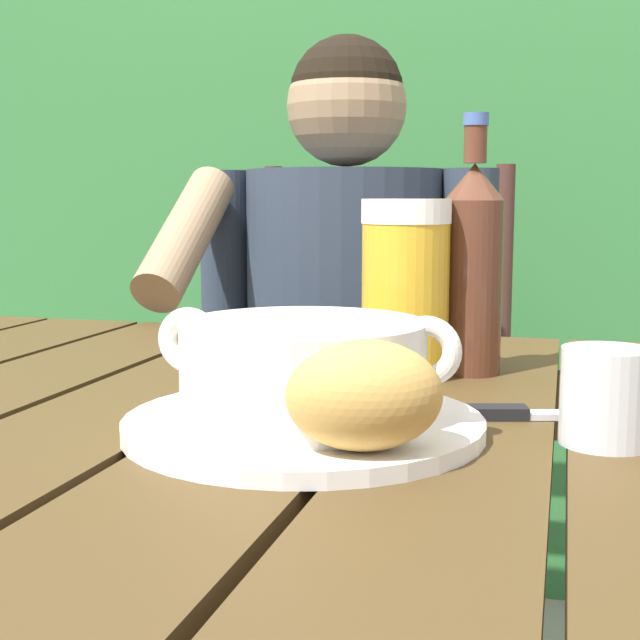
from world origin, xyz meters
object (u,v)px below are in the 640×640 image
object	(u,v)px
bread_roll	(364,395)
beer_glass	(405,289)
water_glass_small	(607,396)
serving_plate	(304,425)
soup_bowl	(304,367)
person_eating	(338,347)
chair_near_diner	(366,449)
table_knife	(523,414)
beer_bottle	(473,265)

from	to	relation	value
bread_roll	beer_glass	size ratio (longest dim) A/B	0.71
beer_glass	water_glass_small	size ratio (longest dim) A/B	2.50
serving_plate	bread_roll	bearing A→B (deg)	-49.40
soup_bowl	person_eating	bearing A→B (deg)	102.50
person_eating	bread_roll	world-z (taller)	person_eating
chair_near_diner	beer_glass	world-z (taller)	chair_near_diner
chair_near_diner	beer_glass	xyz separation A→B (m)	(0.20, -0.72, 0.38)
soup_bowl	serving_plate	bearing A→B (deg)	-90.00
person_eating	water_glass_small	bearing A→B (deg)	-62.07
serving_plate	water_glass_small	world-z (taller)	water_glass_small
table_knife	person_eating	bearing A→B (deg)	115.98
table_knife	beer_bottle	bearing A→B (deg)	108.93
bread_roll	water_glass_small	world-z (taller)	bread_roll
serving_plate	beer_bottle	size ratio (longest dim) A/B	1.06
person_eating	beer_glass	size ratio (longest dim) A/B	6.98
bread_roll	table_knife	world-z (taller)	bread_roll
soup_bowl	beer_bottle	xyz separation A→B (m)	(0.09, 0.26, 0.06)
bread_roll	table_knife	size ratio (longest dim) A/B	0.71
bread_roll	beer_bottle	bearing A→B (deg)	84.29
bread_roll	serving_plate	bearing A→B (deg)	130.60
chair_near_diner	table_knife	xyz separation A→B (m)	(0.32, -0.86, 0.29)
person_eating	water_glass_small	world-z (taller)	person_eating
soup_bowl	table_knife	world-z (taller)	soup_bowl
bread_roll	person_eating	bearing A→B (deg)	105.54
soup_bowl	beer_bottle	size ratio (longest dim) A/B	0.91
soup_bowl	bread_roll	bearing A→B (deg)	-49.40
serving_plate	table_knife	bearing A→B (deg)	28.95
bread_roll	chair_near_diner	bearing A→B (deg)	102.36
soup_bowl	bread_roll	world-z (taller)	soup_bowl
person_eating	serving_plate	bearing A→B (deg)	-77.50
serving_plate	water_glass_small	distance (m)	0.22
chair_near_diner	beer_bottle	bearing A→B (deg)	-69.51
bread_roll	table_knife	bearing A→B (deg)	59.50
person_eating	soup_bowl	xyz separation A→B (m)	(0.16, -0.74, 0.11)
soup_bowl	beer_glass	distance (m)	0.23
chair_near_diner	beer_glass	size ratio (longest dim) A/B	5.86
table_knife	bread_roll	bearing A→B (deg)	-120.50
person_eating	beer_glass	distance (m)	0.57
person_eating	serving_plate	size ratio (longest dim) A/B	4.48
beer_glass	water_glass_small	bearing A→B (deg)	-47.58
chair_near_diner	bread_roll	world-z (taller)	chair_near_diner
beer_bottle	table_knife	size ratio (longest dim) A/B	1.49
chair_near_diner	soup_bowl	size ratio (longest dim) A/B	4.35
bread_roll	water_glass_small	distance (m)	0.18
person_eating	water_glass_small	distance (m)	0.81
person_eating	soup_bowl	size ratio (longest dim) A/B	5.18
beer_glass	person_eating	bearing A→B (deg)	111.08
soup_bowl	bread_roll	size ratio (longest dim) A/B	1.91
chair_near_diner	table_knife	world-z (taller)	chair_near_diner
soup_bowl	beer_bottle	bearing A→B (deg)	69.90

